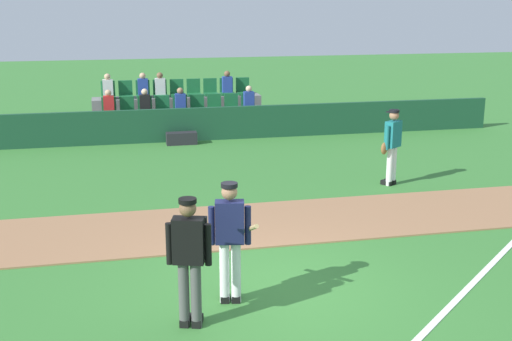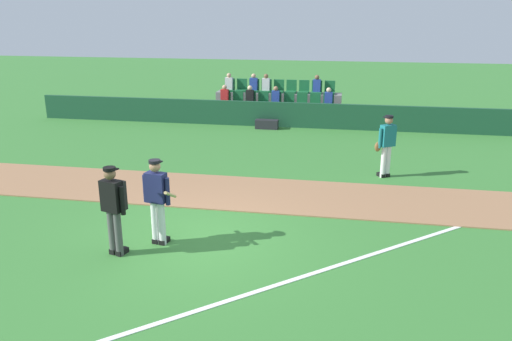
{
  "view_description": "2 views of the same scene",
  "coord_description": "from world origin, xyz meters",
  "px_view_note": "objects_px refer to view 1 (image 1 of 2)",
  "views": [
    {
      "loc": [
        -2.15,
        -8.72,
        4.17
      ],
      "look_at": [
        0.26,
        2.07,
        1.29
      ],
      "focal_mm": 46.22,
      "sensor_mm": 36.0,
      "label": 1
    },
    {
      "loc": [
        2.92,
        -8.97,
        4.47
      ],
      "look_at": [
        0.98,
        1.79,
        1.0
      ],
      "focal_mm": 35.25,
      "sensor_mm": 36.0,
      "label": 2
    }
  ],
  "objects_px": {
    "umpire_home_plate": "(189,255)",
    "runner_teal_jersey": "(392,144)",
    "batter_navy_jersey": "(230,238)",
    "equipment_bag": "(182,138)"
  },
  "relations": [
    {
      "from": "batter_navy_jersey",
      "to": "runner_teal_jersey",
      "type": "bearing_deg",
      "value": 47.85
    },
    {
      "from": "batter_navy_jersey",
      "to": "umpire_home_plate",
      "type": "distance_m",
      "value": 0.86
    },
    {
      "from": "umpire_home_plate",
      "to": "runner_teal_jersey",
      "type": "xyz_separation_m",
      "value": [
        5.35,
        5.79,
        -0.04
      ]
    },
    {
      "from": "runner_teal_jersey",
      "to": "equipment_bag",
      "type": "height_order",
      "value": "runner_teal_jersey"
    },
    {
      "from": "batter_navy_jersey",
      "to": "runner_teal_jersey",
      "type": "relative_size",
      "value": 1.0
    },
    {
      "from": "batter_navy_jersey",
      "to": "umpire_home_plate",
      "type": "height_order",
      "value": "same"
    },
    {
      "from": "batter_navy_jersey",
      "to": "equipment_bag",
      "type": "relative_size",
      "value": 1.96
    },
    {
      "from": "batter_navy_jersey",
      "to": "umpire_home_plate",
      "type": "relative_size",
      "value": 1.0
    },
    {
      "from": "umpire_home_plate",
      "to": "runner_teal_jersey",
      "type": "bearing_deg",
      "value": 47.22
    },
    {
      "from": "umpire_home_plate",
      "to": "equipment_bag",
      "type": "xyz_separation_m",
      "value": [
        1.12,
        11.26,
        -0.82
      ]
    }
  ]
}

